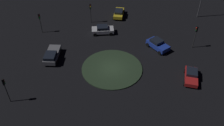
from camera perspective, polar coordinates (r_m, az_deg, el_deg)
The scene contains 11 objects.
ground_plane at distance 37.49m, azimuth -0.00°, elevation -1.32°, with size 116.77×116.77×0.00m, color black.
roundabout_island at distance 37.44m, azimuth -0.00°, elevation -1.24°, with size 9.19×9.19×0.15m, color #263823.
car_blue at distance 41.80m, azimuth 10.49°, elevation 4.26°, with size 4.27×3.76×1.56m.
car_grey at distance 39.91m, azimuth -13.71°, elevation 1.78°, with size 4.67×2.41×1.56m.
car_yellow at distance 50.39m, azimuth 1.59°, elevation 11.47°, with size 4.27×2.56×1.41m.
car_red at distance 37.11m, azimuth 17.84°, elevation -2.80°, with size 4.24×2.82×1.29m.
car_silver at distance 45.01m, azimuth -2.18°, elevation 7.71°, with size 2.19×4.01×1.49m.
traffic_light_southeast at distance 33.52m, azimuth -23.50°, elevation -4.88°, with size 0.36×0.39×4.01m.
traffic_light_southwest at distance 46.00m, azimuth -16.34°, elevation 9.63°, with size 0.38×0.39×3.79m.
traffic_light_west at distance 47.50m, azimuth -5.00°, elevation 12.19°, with size 0.38×0.35×3.86m.
traffic_light_north at distance 42.35m, azimuth 18.77°, elevation 6.60°, with size 0.36×0.39×4.07m.
Camera 1 is at (28.23, -0.87, 24.65)m, focal length 39.62 mm.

